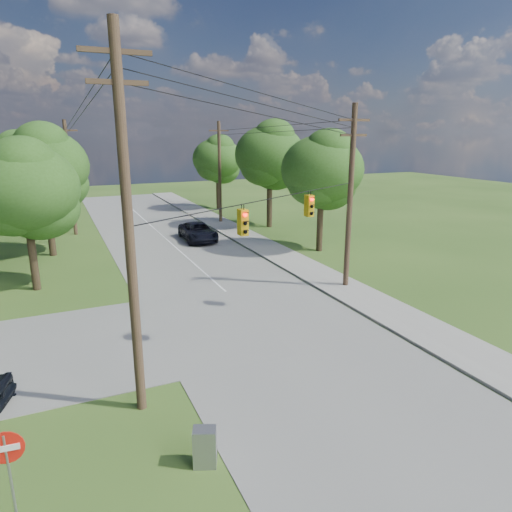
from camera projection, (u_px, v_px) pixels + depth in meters
name	position (u px, v px, depth m)	size (l,w,h in m)	color
ground	(270.00, 383.00, 16.82)	(140.00, 140.00, 0.00)	#2F511B
main_road	(262.00, 324.00, 22.01)	(10.00, 100.00, 0.03)	gray
sidewalk_east	(374.00, 302.00, 24.64)	(2.60, 100.00, 0.12)	#9E9D94
pole_sw	(128.00, 226.00, 13.72)	(2.00, 0.32, 12.00)	brown
pole_ne	(350.00, 196.00, 25.94)	(2.00, 0.32, 10.50)	brown
pole_north_e	(220.00, 172.00, 45.40)	(2.00, 0.32, 10.00)	brown
pole_north_w	(70.00, 177.00, 39.92)	(2.00, 0.32, 10.00)	brown
power_lines	(205.00, 128.00, 25.17)	(13.93, 29.62, 4.93)	black
traffic_signals	(279.00, 213.00, 20.28)	(4.91, 3.27, 1.05)	gold
tree_w_near	(24.00, 189.00, 25.32)	(6.00, 6.00, 8.40)	#413320
tree_w_mid	(43.00, 167.00, 32.59)	(6.40, 6.40, 9.22)	#413320
tree_w_far	(19.00, 163.00, 40.69)	(6.00, 6.00, 8.73)	#413320
tree_e_near	(322.00, 170.00, 34.00)	(6.20, 6.20, 8.81)	#413320
tree_e_mid	(270.00, 155.00, 42.83)	(6.60, 6.60, 9.64)	#413320
tree_e_far	(217.00, 159.00, 53.26)	(5.80, 5.80, 8.32)	#413320
car_main_north	(198.00, 232.00, 38.72)	(2.48, 5.37, 1.49)	black
control_cabinet	(205.00, 447.00, 12.56)	(0.64, 0.46, 1.15)	gray
do_not_enter_sign	(7.00, 458.00, 10.37)	(0.83, 0.13, 2.48)	gray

